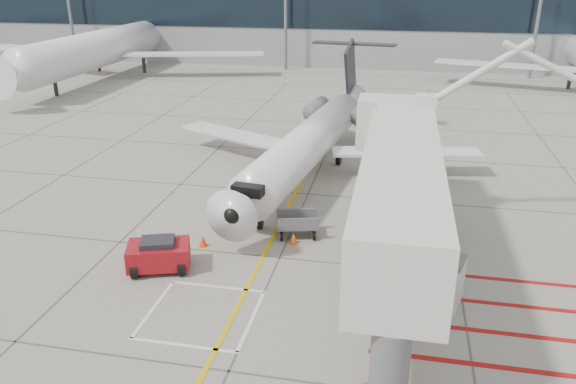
# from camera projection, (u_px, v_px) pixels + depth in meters

# --- Properties ---
(ground_plane) EXTENTS (260.00, 260.00, 0.00)m
(ground_plane) POSITION_uv_depth(u_px,v_px,m) (258.00, 305.00, 22.32)
(ground_plane) COLOR gray
(ground_plane) RESTS_ON ground
(regional_jet) EXTENTS (25.10, 29.95, 7.16)m
(regional_jet) POSITION_uv_depth(u_px,v_px,m) (299.00, 130.00, 33.11)
(regional_jet) COLOR silver
(regional_jet) RESTS_ON ground_plane
(jet_bridge) EXTENTS (9.53, 20.02, 8.00)m
(jet_bridge) POSITION_uv_depth(u_px,v_px,m) (399.00, 205.00, 21.63)
(jet_bridge) COLOR silver
(jet_bridge) RESTS_ON ground_plane
(pushback_tug) EXTENTS (3.06, 2.43, 1.56)m
(pushback_tug) POSITION_uv_depth(u_px,v_px,m) (159.00, 254.00, 24.71)
(pushback_tug) COLOR maroon
(pushback_tug) RESTS_ON ground_plane
(baggage_cart) EXTENTS (2.28, 1.74, 1.28)m
(baggage_cart) POSITION_uv_depth(u_px,v_px,m) (297.00, 224.00, 27.84)
(baggage_cart) COLOR #58575C
(baggage_cart) RESTS_ON ground_plane
(ground_power_unit) EXTENTS (2.79, 2.10, 1.96)m
(ground_power_unit) POSITION_uv_depth(u_px,v_px,m) (430.00, 277.00, 22.46)
(ground_power_unit) COLOR silver
(ground_power_unit) RESTS_ON ground_plane
(cone_nose) EXTENTS (0.39, 0.39, 0.54)m
(cone_nose) POSITION_uv_depth(u_px,v_px,m) (203.00, 241.00, 26.97)
(cone_nose) COLOR #F83F0D
(cone_nose) RESTS_ON ground_plane
(cone_side) EXTENTS (0.38, 0.38, 0.52)m
(cone_side) POSITION_uv_depth(u_px,v_px,m) (294.00, 238.00, 27.24)
(cone_side) COLOR #E94D0C
(cone_side) RESTS_ON ground_plane
(terminal_building) EXTENTS (180.00, 28.00, 14.00)m
(terminal_building) POSITION_uv_depth(u_px,v_px,m) (442.00, 7.00, 81.50)
(terminal_building) COLOR gray
(terminal_building) RESTS_ON ground_plane
(terminal_glass_band) EXTENTS (180.00, 0.10, 6.00)m
(terminal_glass_band) POSITION_uv_depth(u_px,v_px,m) (449.00, 6.00, 68.36)
(terminal_glass_band) COLOR black
(terminal_glass_band) RESTS_ON ground_plane
(bg_aircraft_b) EXTENTS (37.32, 41.47, 12.44)m
(bg_aircraft_b) POSITION_uv_depth(u_px,v_px,m) (108.00, 23.00, 67.35)
(bg_aircraft_b) COLOR silver
(bg_aircraft_b) RESTS_ON ground_plane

